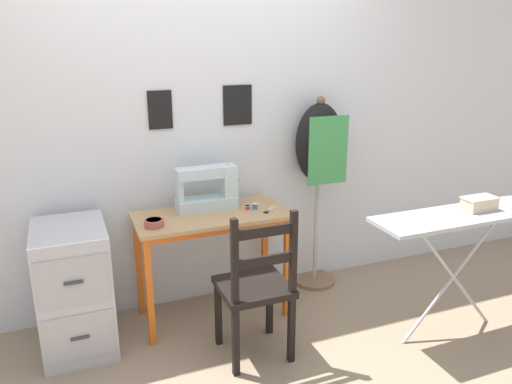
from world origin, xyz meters
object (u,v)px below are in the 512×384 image
fabric_bowl (154,223)px  sewing_machine (210,189)px  thread_spool_near_machine (247,208)px  wooden_chair (256,288)px  scissors (268,211)px  dress_form (319,152)px  storage_box (479,203)px  ironing_board (461,221)px  thread_spool_mid_table (255,207)px  filing_cabinet (75,288)px

fabric_bowl → sewing_machine: bearing=25.0°
thread_spool_near_machine → wooden_chair: wooden_chair is taller
scissors → wooden_chair: wooden_chair is taller
dress_form → storage_box: 1.12m
fabric_bowl → ironing_board: 1.84m
wooden_chair → ironing_board: size_ratio=0.83×
thread_spool_mid_table → sewing_machine: bearing=155.1°
sewing_machine → thread_spool_mid_table: bearing=-24.9°
dress_form → fabric_bowl: bearing=-168.7°
scissors → fabric_bowl: bearing=180.0°
thread_spool_near_machine → storage_box: storage_box is taller
dress_form → ironing_board: size_ratio=1.26×
thread_spool_near_machine → thread_spool_mid_table: bearing=-11.2°
fabric_bowl → thread_spool_mid_table: 0.68m
thread_spool_mid_table → ironing_board: bearing=-35.7°
thread_spool_mid_table → dress_form: dress_form is taller
ironing_board → storage_box: 0.17m
dress_form → storage_box: bearing=-56.0°
dress_form → scissors: bearing=-153.5°
storage_box → sewing_machine: bearing=149.5°
filing_cabinet → dress_form: (1.73, 0.21, 0.64)m
sewing_machine → wooden_chair: (0.07, -0.64, -0.42)m
thread_spool_near_machine → dress_form: (0.62, 0.17, 0.29)m
filing_cabinet → storage_box: 2.50m
dress_form → sewing_machine: bearing=-176.0°
thread_spool_near_machine → wooden_chair: 0.62m
sewing_machine → filing_cabinet: bearing=-170.6°
filing_cabinet → storage_box: (2.35, -0.70, 0.46)m
thread_spool_mid_table → dress_form: (0.57, 0.18, 0.28)m
filing_cabinet → ironing_board: (2.20, -0.72, 0.38)m
thread_spool_mid_table → filing_cabinet: bearing=-178.9°
scissors → thread_spool_mid_table: size_ratio=2.94×
filing_cabinet → scissors: bearing=-2.0°
thread_spool_mid_table → wooden_chair: size_ratio=0.04×
thread_spool_mid_table → wooden_chair: 0.63m
thread_spool_near_machine → storage_box: bearing=-30.9°
sewing_machine → ironing_board: 1.57m
thread_spool_near_machine → fabric_bowl: bearing=-173.2°
wooden_chair → filing_cabinet: bearing=153.1°
filing_cabinet → storage_box: bearing=-16.7°
fabric_bowl → thread_spool_mid_table: fabric_bowl is taller
fabric_bowl → scissors: 0.75m
wooden_chair → filing_cabinet: size_ratio=1.20×
thread_spool_mid_table → ironing_board: 1.28m
sewing_machine → filing_cabinet: size_ratio=0.53×
storage_box → thread_spool_mid_table: bearing=148.4°
filing_cabinet → thread_spool_near_machine: bearing=1.7°
thread_spool_mid_table → ironing_board: (1.04, -0.74, 0.01)m
thread_spool_near_machine → ironing_board: ironing_board is taller
thread_spool_near_machine → scissors: bearing=-33.0°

